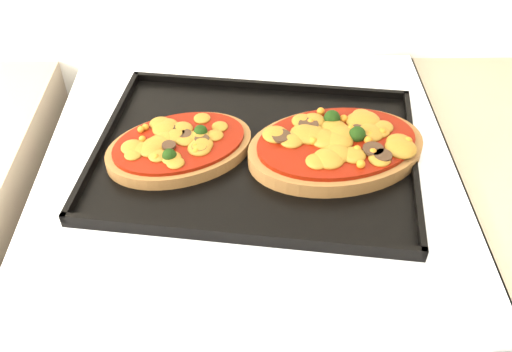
{
  "coord_description": "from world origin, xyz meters",
  "views": [
    {
      "loc": [
        0.05,
        1.1,
        1.45
      ],
      "look_at": [
        0.05,
        1.67,
        0.92
      ],
      "focal_mm": 40.0,
      "sensor_mm": 36.0,
      "label": 1
    }
  ],
  "objects_px": {
    "stove": "(251,338)",
    "baking_tray": "(256,151)",
    "pizza_left": "(180,145)",
    "pizza_right": "(336,146)"
  },
  "relations": [
    {
      "from": "baking_tray",
      "to": "pizza_left",
      "type": "relative_size",
      "value": 2.15
    },
    {
      "from": "baking_tray",
      "to": "pizza_left",
      "type": "height_order",
      "value": "pizza_left"
    },
    {
      "from": "baking_tray",
      "to": "pizza_left",
      "type": "bearing_deg",
      "value": -171.01
    },
    {
      "from": "baking_tray",
      "to": "pizza_right",
      "type": "relative_size",
      "value": 1.8
    },
    {
      "from": "stove",
      "to": "baking_tray",
      "type": "height_order",
      "value": "baking_tray"
    },
    {
      "from": "stove",
      "to": "pizza_left",
      "type": "relative_size",
      "value": 4.36
    },
    {
      "from": "stove",
      "to": "pizza_right",
      "type": "xyz_separation_m",
      "value": [
        0.12,
        0.01,
        0.48
      ]
    },
    {
      "from": "stove",
      "to": "pizza_left",
      "type": "height_order",
      "value": "pizza_left"
    },
    {
      "from": "stove",
      "to": "pizza_right",
      "type": "relative_size",
      "value": 3.64
    },
    {
      "from": "stove",
      "to": "baking_tray",
      "type": "bearing_deg",
      "value": 58.06
    }
  ]
}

